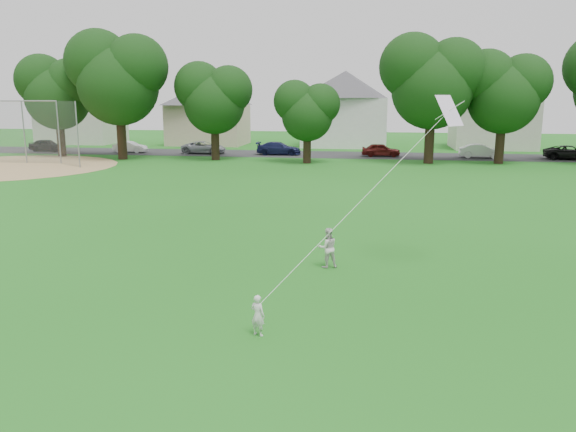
% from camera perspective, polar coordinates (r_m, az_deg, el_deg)
% --- Properties ---
extents(ground, '(160.00, 160.00, 0.00)m').
position_cam_1_polar(ground, '(14.13, -6.92, -10.66)').
color(ground, '#196015').
rests_on(ground, ground).
extents(street, '(90.00, 7.00, 0.01)m').
position_cam_1_polar(street, '(54.91, 5.13, 6.22)').
color(street, '#2D2D30').
rests_on(street, ground).
extents(dirt_infield, '(18.00, 18.00, 0.02)m').
position_cam_1_polar(dirt_infield, '(50.52, -27.15, 4.47)').
color(dirt_infield, '#9E7F51').
rests_on(dirt_infield, ground).
extents(toddler, '(0.42, 0.35, 0.99)m').
position_cam_1_polar(toddler, '(13.14, -3.09, -10.04)').
color(toddler, silver).
rests_on(toddler, ground).
extents(older_boy, '(0.77, 0.69, 1.31)m').
position_cam_1_polar(older_boy, '(18.19, 4.05, -3.24)').
color(older_boy, silver).
rests_on(older_boy, ground).
extents(kite, '(2.92, 3.60, 8.79)m').
position_cam_1_polar(kite, '(15.14, 8.03, 2.16)').
color(kite, white).
rests_on(kite, ground).
extents(baseball_backstop, '(11.81, 2.40, 5.17)m').
position_cam_1_polar(baseball_backstop, '(51.84, -25.57, 7.64)').
color(baseball_backstop, gray).
rests_on(baseball_backstop, ground).
extents(tree_row, '(81.13, 9.48, 11.61)m').
position_cam_1_polar(tree_row, '(48.64, 7.93, 13.24)').
color(tree_row, black).
rests_on(tree_row, ground).
extents(parked_cars, '(54.90, 2.36, 1.27)m').
position_cam_1_polar(parked_cars, '(54.10, 2.35, 6.83)').
color(parked_cars, black).
rests_on(parked_cars, ground).
extents(house_row, '(76.96, 13.41, 10.39)m').
position_cam_1_polar(house_row, '(64.63, 5.91, 11.43)').
color(house_row, beige).
rests_on(house_row, ground).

